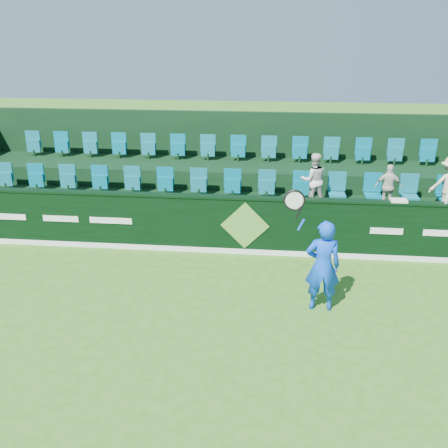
# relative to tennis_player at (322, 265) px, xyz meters

# --- Properties ---
(ground) EXTENTS (60.00, 60.00, 0.00)m
(ground) POSITION_rel_tennis_player_xyz_m (-1.53, -1.67, -0.88)
(ground) COLOR #306B19
(ground) RESTS_ON ground
(sponsor_hoarding) EXTENTS (16.00, 0.25, 1.35)m
(sponsor_hoarding) POSITION_rel_tennis_player_xyz_m (-1.53, 2.33, -0.20)
(sponsor_hoarding) COLOR black
(sponsor_hoarding) RESTS_ON ground
(stand_tier_front) EXTENTS (16.00, 2.00, 0.80)m
(stand_tier_front) POSITION_rel_tennis_player_xyz_m (-1.53, 3.43, -0.48)
(stand_tier_front) COLOR black
(stand_tier_front) RESTS_ON ground
(stand_tier_back) EXTENTS (16.00, 1.80, 1.30)m
(stand_tier_back) POSITION_rel_tennis_player_xyz_m (-1.53, 5.33, -0.23)
(stand_tier_back) COLOR black
(stand_tier_back) RESTS_ON ground
(stand_rear) EXTENTS (16.00, 4.10, 2.60)m
(stand_rear) POSITION_rel_tennis_player_xyz_m (-1.53, 5.78, 0.34)
(stand_rear) COLOR black
(stand_rear) RESTS_ON ground
(seat_row_front) EXTENTS (13.50, 0.50, 0.60)m
(seat_row_front) POSITION_rel_tennis_player_xyz_m (-1.53, 3.83, 0.22)
(seat_row_front) COLOR #106775
(seat_row_front) RESTS_ON stand_tier_front
(seat_row_back) EXTENTS (13.50, 0.50, 0.60)m
(seat_row_back) POSITION_rel_tennis_player_xyz_m (-1.53, 5.63, 0.72)
(seat_row_back) COLOR #106775
(seat_row_back) RESTS_ON stand_tier_back
(tennis_player) EXTENTS (1.14, 0.43, 2.36)m
(tennis_player) POSITION_rel_tennis_player_xyz_m (0.00, 0.00, 0.00)
(tennis_player) COLOR blue
(tennis_player) RESTS_ON ground
(spectator_left) EXTENTS (0.71, 0.60, 1.31)m
(spectator_left) POSITION_rel_tennis_player_xyz_m (0.02, 3.45, 0.58)
(spectator_left) COLOR silver
(spectator_left) RESTS_ON stand_tier_front
(spectator_middle) EXTENTS (0.66, 0.33, 1.08)m
(spectator_middle) POSITION_rel_tennis_player_xyz_m (1.78, 3.45, 0.46)
(spectator_middle) COLOR beige
(spectator_middle) RESTS_ON stand_tier_front
(towel) EXTENTS (0.34, 0.22, 0.05)m
(towel) POSITION_rel_tennis_player_xyz_m (1.77, 2.33, 0.50)
(towel) COLOR silver
(towel) RESTS_ON sponsor_hoarding
(drinks_bottle) EXTENTS (0.07, 0.07, 0.20)m
(drinks_bottle) POSITION_rel_tennis_player_xyz_m (2.76, 2.33, 0.57)
(drinks_bottle) COLOR silver
(drinks_bottle) RESTS_ON sponsor_hoarding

